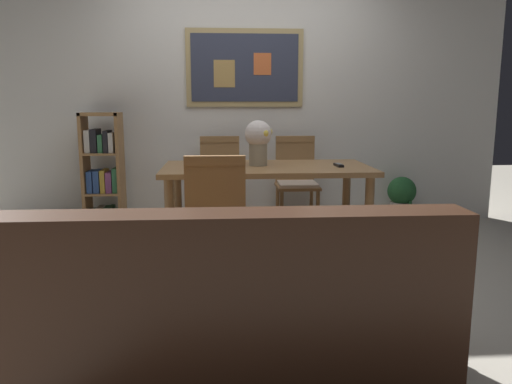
{
  "coord_description": "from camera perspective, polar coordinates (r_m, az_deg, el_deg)",
  "views": [
    {
      "loc": [
        -0.26,
        -3.54,
        1.24
      ],
      "look_at": [
        -0.03,
        -0.29,
        0.65
      ],
      "focal_mm": 35.17,
      "sensor_mm": 36.0,
      "label": 1
    }
  ],
  "objects": [
    {
      "name": "leather_couch",
      "position": [
        2.24,
        -3.23,
        -14.18
      ],
      "size": [
        1.8,
        0.84,
        0.84
      ],
      "color": "#472819",
      "rests_on": "ground_plane"
    },
    {
      "name": "ground_plane",
      "position": [
        3.76,
        0.21,
        -9.01
      ],
      "size": [
        12.0,
        12.0,
        0.0
      ],
      "primitive_type": "plane",
      "color": "beige"
    },
    {
      "name": "wall_back_with_painting",
      "position": [
        5.13,
        -1.08,
        10.96
      ],
      "size": [
        5.2,
        0.14,
        2.6
      ],
      "color": "silver",
      "rests_on": "ground_plane"
    },
    {
      "name": "potted_ivy",
      "position": [
        5.29,
        16.22,
        -0.72
      ],
      "size": [
        0.29,
        0.29,
        0.49
      ],
      "color": "#B2ADA3",
      "rests_on": "ground_plane"
    },
    {
      "name": "tv_remote",
      "position": [
        4.08,
        9.38,
        3.05
      ],
      "size": [
        0.05,
        0.16,
        0.02
      ],
      "color": "black",
      "rests_on": "dining_table"
    },
    {
      "name": "flower_vase",
      "position": [
        4.07,
        0.27,
        6.02
      ],
      "size": [
        0.23,
        0.22,
        0.36
      ],
      "color": "tan",
      "rests_on": "dining_table"
    },
    {
      "name": "bookshelf",
      "position": [
        4.99,
        -16.87,
        1.47
      ],
      "size": [
        0.36,
        0.28,
        1.14
      ],
      "color": "#9E7042",
      "rests_on": "ground_plane"
    },
    {
      "name": "dining_chair_near_left",
      "position": [
        3.27,
        -4.61,
        -2.19
      ],
      "size": [
        0.4,
        0.41,
        0.91
      ],
      "color": "#9E7042",
      "rests_on": "ground_plane"
    },
    {
      "name": "dining_chair_far_left",
      "position": [
        4.85,
        -4.12,
        1.87
      ],
      "size": [
        0.4,
        0.41,
        0.91
      ],
      "color": "#9E7042",
      "rests_on": "ground_plane"
    },
    {
      "name": "dining_chair_far_right",
      "position": [
        4.88,
        4.59,
        1.92
      ],
      "size": [
        0.4,
        0.41,
        0.91
      ],
      "color": "#9E7042",
      "rests_on": "ground_plane"
    },
    {
      "name": "dining_table",
      "position": [
        4.06,
        1.21,
        1.73
      ],
      "size": [
        1.66,
        0.86,
        0.73
      ],
      "color": "#9E7042",
      "rests_on": "ground_plane"
    }
  ]
}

